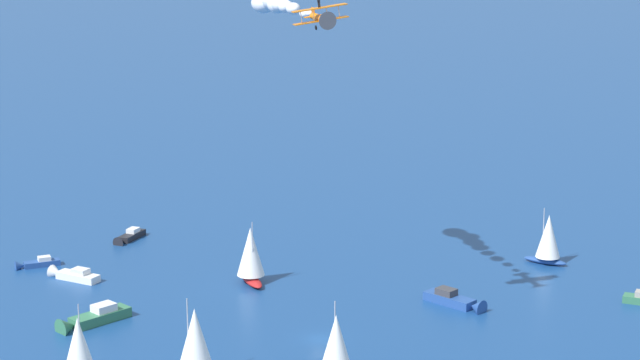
% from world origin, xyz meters
% --- Properties ---
extents(ground_plane, '(2000.00, 2000.00, 0.00)m').
position_xyz_m(ground_plane, '(0.00, 0.00, 0.00)').
color(ground_plane, navy).
extents(motorboat_near_centre, '(5.44, 11.48, 3.23)m').
position_xyz_m(motorboat_near_centre, '(30.61, 11.70, 0.87)').
color(motorboat_near_centre, '#33704C').
rests_on(motorboat_near_centre, ground_plane).
extents(sailboat_far_stbd, '(7.54, 6.57, 10.13)m').
position_xyz_m(sailboat_far_stbd, '(21.57, -15.11, 4.63)').
color(sailboat_far_stbd, '#B21E1E').
rests_on(sailboat_far_stbd, ground_plane).
extents(sailboat_offshore, '(7.55, 8.78, 11.74)m').
position_xyz_m(sailboat_offshore, '(-11.26, 15.13, 5.36)').
color(sailboat_offshore, '#33704C').
rests_on(sailboat_offshore, ground_plane).
extents(sailboat_ahead, '(8.27, 5.00, 10.37)m').
position_xyz_m(sailboat_ahead, '(6.61, 19.32, 4.73)').
color(sailboat_ahead, '#23478C').
rests_on(sailboat_ahead, ground_plane).
extents(sailboat_mid_cluster, '(7.27, 4.00, 9.38)m').
position_xyz_m(sailboat_mid_cluster, '(-14.75, -48.21, 4.28)').
color(sailboat_mid_cluster, '#23478C').
rests_on(sailboat_mid_cluster, ground_plane).
extents(sailboat_outer_ring_a, '(7.16, 8.81, 11.51)m').
position_xyz_m(sailboat_outer_ring_a, '(14.85, 31.18, 5.25)').
color(sailboat_outer_ring_a, black).
rests_on(sailboat_outer_ring_a, ground_plane).
extents(motorboat_outer_ring_b, '(9.03, 2.68, 2.60)m').
position_xyz_m(motorboat_outer_ring_b, '(46.95, -2.17, 0.70)').
color(motorboat_outer_ring_b, white).
rests_on(motorboat_outer_ring_b, ground_plane).
extents(motorboat_outer_ring_c, '(10.30, 4.69, 2.90)m').
position_xyz_m(motorboat_outer_ring_c, '(-10.48, -21.86, 0.78)').
color(motorboat_outer_ring_c, '#23478C').
rests_on(motorboat_outer_ring_c, ground_plane).
extents(motorboat_outer_ring_d, '(3.28, 8.15, 2.30)m').
position_xyz_m(motorboat_outer_ring_d, '(53.28, -23.55, 0.62)').
color(motorboat_outer_ring_d, black).
rests_on(motorboat_outer_ring_d, ground_plane).
extents(motorboat_outer_ring_e, '(5.66, 6.88, 2.07)m').
position_xyz_m(motorboat_outer_ring_e, '(56.38, -3.88, 0.56)').
color(motorboat_outer_ring_e, '#23478C').
rests_on(motorboat_outer_ring_e, ground_plane).
extents(biplane_lead, '(6.62, 6.55, 3.65)m').
position_xyz_m(biplane_lead, '(-0.20, 0.21, 43.73)').
color(biplane_lead, orange).
extents(wingwalker_lead, '(0.69, 0.74, 1.78)m').
position_xyz_m(wingwalker_lead, '(-0.03, 0.42, 45.91)').
color(wingwalker_lead, black).
extents(smoke_trail_lead, '(21.82, 19.86, 3.98)m').
position_xyz_m(smoke_trail_lead, '(17.17, -15.53, 43.58)').
color(smoke_trail_lead, silver).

